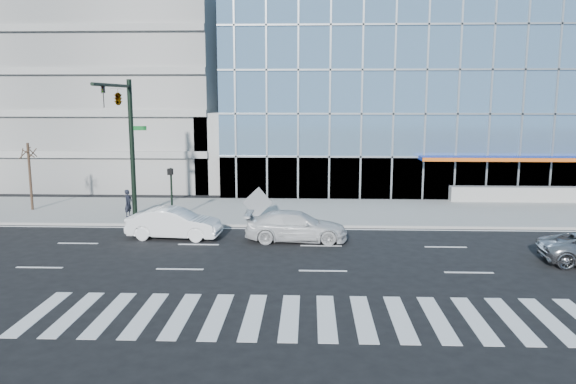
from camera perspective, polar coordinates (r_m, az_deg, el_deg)
name	(u,v)px	position (r m, az deg, el deg)	size (l,w,h in m)	color
ground	(321,246)	(27.40, 3.38, -5.48)	(160.00, 160.00, 0.00)	black
sidewalk	(319,211)	(35.18, 3.12, -1.98)	(120.00, 8.00, 0.15)	gray
theatre_building	(470,93)	(54.45, 18.01, 9.52)	(42.00, 26.00, 15.00)	#80ACD5
parking_garage	(101,66)	(56.01, -18.49, 12.05)	(24.00, 24.00, 20.00)	gray
ramp_block	(242,150)	(44.98, -4.72, 4.29)	(6.00, 8.00, 6.00)	gray
traffic_signal	(122,115)	(32.74, -16.47, 7.53)	(1.14, 5.74, 8.00)	black
ped_signal_post	(171,186)	(32.77, -11.79, 0.65)	(0.30, 0.33, 3.00)	black
street_tree_near	(28,152)	(38.31, -24.89, 3.70)	(1.10, 1.10, 4.23)	#332319
white_suv	(296,226)	(28.16, 0.84, -3.50)	(2.08, 5.12, 1.48)	silver
white_sedan	(174,223)	(29.24, -11.49, -3.13)	(1.64, 4.71, 1.55)	white
pedestrian	(128,203)	(34.40, -15.92, -1.10)	(0.59, 0.39, 1.62)	black
tilted_panel	(258,203)	(32.74, -3.11, -1.08)	(1.30, 0.06, 1.30)	#A5A5A5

